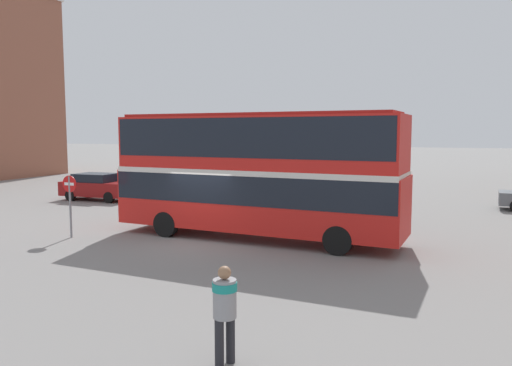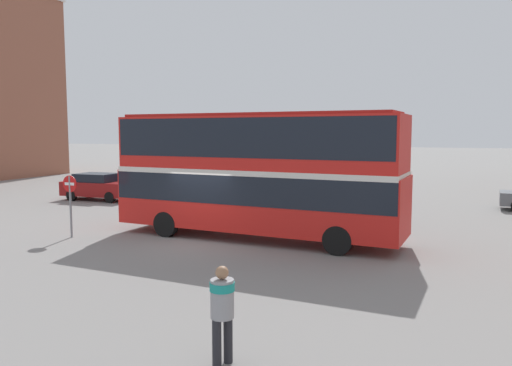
% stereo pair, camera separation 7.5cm
% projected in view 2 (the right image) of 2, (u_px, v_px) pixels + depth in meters
% --- Properties ---
extents(ground_plane, '(240.00, 240.00, 0.00)m').
position_uv_depth(ground_plane, '(197.00, 243.00, 17.88)').
color(ground_plane, gray).
extents(double_decker_bus, '(10.93, 3.23, 4.63)m').
position_uv_depth(double_decker_bus, '(256.00, 168.00, 18.34)').
color(double_decker_bus, red).
rests_on(double_decker_bus, ground_plane).
extents(pedestrian_foreground, '(0.55, 0.55, 1.73)m').
position_uv_depth(pedestrian_foreground, '(222.00, 305.00, 8.41)').
color(pedestrian_foreground, '#232328').
rests_on(pedestrian_foreground, ground_plane).
extents(parked_car_kerb_near, '(4.33, 1.97, 1.55)m').
position_uv_depth(parked_car_kerb_near, '(99.00, 186.00, 29.11)').
color(parked_car_kerb_near, maroon).
rests_on(parked_car_kerb_near, ground_plane).
extents(parked_car_kerb_far, '(4.66, 2.17, 1.69)m').
position_uv_depth(parked_car_kerb_far, '(198.00, 179.00, 33.37)').
color(parked_car_kerb_far, navy).
rests_on(parked_car_kerb_far, ground_plane).
extents(no_entry_sign, '(0.63, 0.08, 2.34)m').
position_uv_depth(no_entry_sign, '(70.00, 196.00, 18.68)').
color(no_entry_sign, gray).
rests_on(no_entry_sign, ground_plane).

